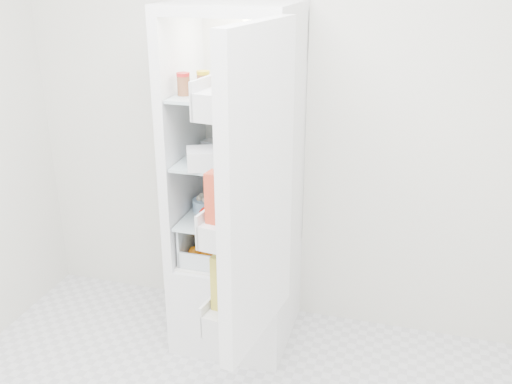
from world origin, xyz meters
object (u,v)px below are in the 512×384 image
(red_cabbage, at_px, (265,201))
(mushroom_bowl, at_px, (205,205))
(refrigerator, at_px, (239,223))
(fridge_door, at_px, (251,198))

(red_cabbage, relative_size, mushroom_bowl, 1.23)
(mushroom_bowl, bearing_deg, refrigerator, 21.78)
(refrigerator, relative_size, red_cabbage, 11.10)
(fridge_door, bearing_deg, refrigerator, 30.55)
(refrigerator, height_order, fridge_door, refrigerator)
(fridge_door, bearing_deg, red_cabbage, 18.24)
(red_cabbage, bearing_deg, refrigerator, 165.06)
(red_cabbage, bearing_deg, fridge_door, -80.35)
(red_cabbage, height_order, fridge_door, fridge_door)
(mushroom_bowl, height_order, fridge_door, fridge_door)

